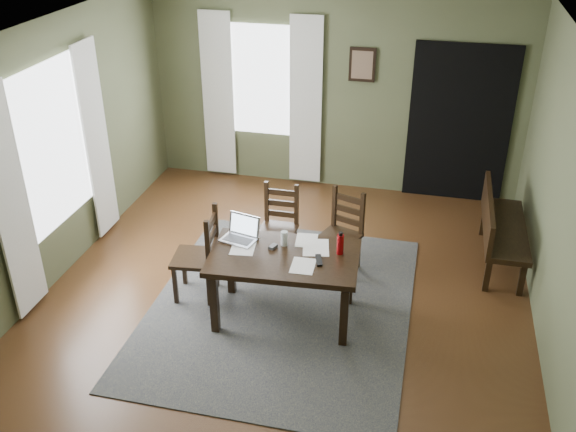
% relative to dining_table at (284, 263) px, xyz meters
% --- Properties ---
extents(ground, '(5.00, 6.00, 0.01)m').
position_rel_dining_table_xyz_m(ground, '(-0.07, 0.16, -0.64)').
color(ground, '#492C16').
extents(room_shell, '(5.02, 6.02, 2.71)m').
position_rel_dining_table_xyz_m(room_shell, '(-0.07, 0.16, 1.17)').
color(room_shell, '#52593A').
rests_on(room_shell, ground).
extents(rug, '(2.60, 3.20, 0.01)m').
position_rel_dining_table_xyz_m(rug, '(-0.07, 0.16, -0.63)').
color(rug, '#3B3B3B').
rests_on(rug, ground).
extents(dining_table, '(1.48, 0.95, 0.71)m').
position_rel_dining_table_xyz_m(dining_table, '(0.00, 0.00, 0.00)').
color(dining_table, black).
rests_on(dining_table, rug).
extents(chair_end, '(0.48, 0.48, 0.99)m').
position_rel_dining_table_xyz_m(chair_end, '(-0.93, 0.16, -0.15)').
color(chair_end, black).
rests_on(chair_end, rug).
extents(chair_back_left, '(0.40, 0.41, 0.92)m').
position_rel_dining_table_xyz_m(chair_back_left, '(-0.30, 0.99, -0.18)').
color(chair_back_left, black).
rests_on(chair_back_left, rug).
extents(chair_back_right, '(0.51, 0.51, 0.92)m').
position_rel_dining_table_xyz_m(chair_back_right, '(0.40, 1.01, -0.18)').
color(chair_back_right, black).
rests_on(chair_back_right, rug).
extents(bench, '(0.46, 1.43, 0.81)m').
position_rel_dining_table_xyz_m(bench, '(2.08, 1.55, -0.15)').
color(bench, black).
rests_on(bench, ground).
extents(laptop, '(0.39, 0.34, 0.23)m').
position_rel_dining_table_xyz_m(laptop, '(-0.49, 0.22, 0.15)').
color(laptop, '#B7B7BC').
rests_on(laptop, dining_table).
extents(computer_mouse, '(0.08, 0.10, 0.03)m').
position_rel_dining_table_xyz_m(computer_mouse, '(-0.14, 0.10, 0.10)').
color(computer_mouse, '#3F3F42').
rests_on(computer_mouse, dining_table).
extents(tv_remote, '(0.10, 0.20, 0.02)m').
position_rel_dining_table_xyz_m(tv_remote, '(0.34, -0.03, 0.10)').
color(tv_remote, black).
rests_on(tv_remote, dining_table).
extents(drinking_glass, '(0.08, 0.08, 0.15)m').
position_rel_dining_table_xyz_m(drinking_glass, '(-0.04, 0.19, 0.16)').
color(drinking_glass, silver).
rests_on(drinking_glass, dining_table).
extents(water_bottle, '(0.08, 0.08, 0.23)m').
position_rel_dining_table_xyz_m(water_bottle, '(0.51, 0.15, 0.20)').
color(water_bottle, '#B30D11').
rests_on(water_bottle, dining_table).
extents(paper_a, '(0.26, 0.32, 0.00)m').
position_rel_dining_table_xyz_m(paper_a, '(-0.42, 0.05, 0.09)').
color(paper_a, white).
rests_on(paper_a, dining_table).
extents(paper_b, '(0.23, 0.29, 0.00)m').
position_rel_dining_table_xyz_m(paper_b, '(0.21, -0.14, 0.09)').
color(paper_b, white).
rests_on(paper_b, dining_table).
extents(paper_c, '(0.24, 0.30, 0.00)m').
position_rel_dining_table_xyz_m(paper_c, '(0.15, 0.32, 0.09)').
color(paper_c, white).
rests_on(paper_c, dining_table).
extents(paper_d, '(0.31, 0.37, 0.00)m').
position_rel_dining_table_xyz_m(paper_d, '(0.27, 0.21, 0.09)').
color(paper_d, white).
rests_on(paper_d, dining_table).
extents(window_left, '(0.01, 1.30, 1.70)m').
position_rel_dining_table_xyz_m(window_left, '(-2.54, 0.36, 0.81)').
color(window_left, white).
rests_on(window_left, ground).
extents(window_back, '(1.00, 0.01, 1.50)m').
position_rel_dining_table_xyz_m(window_back, '(-1.07, 3.13, 0.81)').
color(window_back, white).
rests_on(window_back, ground).
extents(curtain_left_near, '(0.03, 0.48, 2.30)m').
position_rel_dining_table_xyz_m(curtain_left_near, '(-2.51, -0.46, 0.56)').
color(curtain_left_near, silver).
rests_on(curtain_left_near, ground).
extents(curtain_left_far, '(0.03, 0.48, 2.30)m').
position_rel_dining_table_xyz_m(curtain_left_far, '(-2.51, 1.18, 0.56)').
color(curtain_left_far, silver).
rests_on(curtain_left_far, ground).
extents(curtain_back_left, '(0.44, 0.03, 2.30)m').
position_rel_dining_table_xyz_m(curtain_back_left, '(-1.69, 3.10, 0.56)').
color(curtain_back_left, silver).
rests_on(curtain_back_left, ground).
extents(curtain_back_right, '(0.44, 0.03, 2.30)m').
position_rel_dining_table_xyz_m(curtain_back_right, '(-0.45, 3.10, 0.56)').
color(curtain_back_right, silver).
rests_on(curtain_back_right, ground).
extents(framed_picture, '(0.34, 0.03, 0.44)m').
position_rel_dining_table_xyz_m(framed_picture, '(0.28, 3.12, 1.11)').
color(framed_picture, black).
rests_on(framed_picture, ground).
extents(doorway_back, '(1.30, 0.03, 2.10)m').
position_rel_dining_table_xyz_m(doorway_back, '(1.58, 3.13, 0.41)').
color(doorway_back, black).
rests_on(doorway_back, ground).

